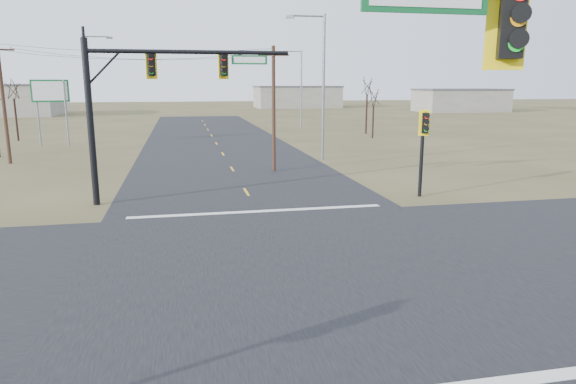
# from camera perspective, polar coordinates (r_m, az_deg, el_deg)

# --- Properties ---
(ground) EXTENTS (320.00, 320.00, 0.00)m
(ground) POSITION_cam_1_polar(r_m,az_deg,el_deg) (17.18, 0.44, -8.25)
(ground) COLOR brown
(ground) RESTS_ON ground
(road_ew) EXTENTS (160.00, 14.00, 0.02)m
(road_ew) POSITION_cam_1_polar(r_m,az_deg,el_deg) (17.17, 0.44, -8.22)
(road_ew) COLOR black
(road_ew) RESTS_ON ground
(road_ns) EXTENTS (14.00, 160.00, 0.02)m
(road_ns) POSITION_cam_1_polar(r_m,az_deg,el_deg) (17.17, 0.44, -8.21)
(road_ns) COLOR black
(road_ns) RESTS_ON ground
(stop_bar_far) EXTENTS (12.00, 0.40, 0.01)m
(stop_bar_far) POSITION_cam_1_polar(r_m,az_deg,el_deg) (24.23, -3.31, -2.15)
(stop_bar_far) COLOR silver
(stop_bar_far) RESTS_ON road_ns
(mast_arm_far) EXTENTS (9.93, 0.58, 8.04)m
(mast_arm_far) POSITION_cam_1_polar(r_m,az_deg,el_deg) (26.43, -15.32, 11.15)
(mast_arm_far) COLOR black
(mast_arm_far) RESTS_ON ground
(pedestal_signal_ne) EXTENTS (0.67, 0.58, 4.63)m
(pedestal_signal_ne) POSITION_cam_1_polar(r_m,az_deg,el_deg) (27.79, 14.87, 6.24)
(pedestal_signal_ne) COLOR black
(pedestal_signal_ne) RESTS_ON ground
(utility_pole_near) EXTENTS (2.04, 0.48, 8.37)m
(utility_pole_near) POSITION_cam_1_polar(r_m,az_deg,el_deg) (35.05, -1.60, 9.45)
(utility_pole_near) COLOR #40281B
(utility_pole_near) RESTS_ON ground
(utility_pole_far) EXTENTS (2.17, 0.48, 8.93)m
(utility_pole_far) POSITION_cam_1_polar(r_m,az_deg,el_deg) (43.76, -29.07, 8.83)
(utility_pole_far) COLOR #40281B
(utility_pole_far) RESTS_ON ground
(highway_sign) EXTENTS (3.33, 0.51, 6.28)m
(highway_sign) POSITION_cam_1_polar(r_m,az_deg,el_deg) (54.25, -24.85, 9.30)
(highway_sign) COLOR slate
(highway_sign) RESTS_ON ground
(streetlight_a) EXTENTS (3.10, 0.50, 11.08)m
(streetlight_a) POSITION_cam_1_polar(r_m,az_deg,el_deg) (40.57, 3.63, 12.37)
(streetlight_a) COLOR slate
(streetlight_a) RESTS_ON ground
(streetlight_b) EXTENTS (2.83, 0.33, 10.16)m
(streetlight_b) POSITION_cam_1_polar(r_m,az_deg,el_deg) (68.60, 1.30, 11.79)
(streetlight_b) COLOR slate
(streetlight_b) RESTS_ON ground
(streetlight_c) EXTENTS (2.96, 0.38, 10.60)m
(streetlight_c) POSITION_cam_1_polar(r_m,az_deg,el_deg) (55.47, -21.33, 11.21)
(streetlight_c) COLOR slate
(streetlight_c) RESTS_ON ground
(bare_tree_b) EXTENTS (2.91, 2.91, 6.74)m
(bare_tree_b) POSITION_cam_1_polar(r_m,az_deg,el_deg) (61.03, -28.25, 10.08)
(bare_tree_b) COLOR black
(bare_tree_b) RESTS_ON ground
(bare_tree_c) EXTENTS (2.62, 2.62, 5.82)m
(bare_tree_c) POSITION_cam_1_polar(r_m,az_deg,el_deg) (57.43, 9.52, 10.46)
(bare_tree_c) COLOR black
(bare_tree_c) RESTS_ON ground
(bare_tree_d) EXTENTS (2.93, 2.93, 7.05)m
(bare_tree_d) POSITION_cam_1_polar(r_m,az_deg,el_deg) (62.48, 8.81, 11.62)
(bare_tree_d) COLOR black
(bare_tree_d) RESTS_ON ground
(warehouse_mid) EXTENTS (20.00, 12.00, 5.00)m
(warehouse_mid) POSITION_cam_1_polar(r_m,az_deg,el_deg) (128.97, 1.00, 10.47)
(warehouse_mid) COLOR gray
(warehouse_mid) RESTS_ON ground
(warehouse_right) EXTENTS (18.00, 10.00, 4.50)m
(warehouse_right) POSITION_cam_1_polar(r_m,az_deg,el_deg) (116.52, 18.61, 9.57)
(warehouse_right) COLOR gray
(warehouse_right) RESTS_ON ground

